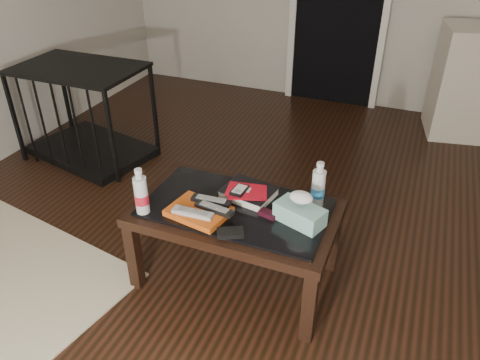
# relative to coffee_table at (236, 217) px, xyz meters

# --- Properties ---
(ground) EXTENTS (5.00, 5.00, 0.00)m
(ground) POSITION_rel_coffee_table_xyz_m (0.31, 0.21, -0.40)
(ground) COLOR black
(ground) RESTS_ON ground
(coffee_table) EXTENTS (1.00, 0.60, 0.46)m
(coffee_table) POSITION_rel_coffee_table_xyz_m (0.00, 0.00, 0.00)
(coffee_table) COLOR black
(coffee_table) RESTS_ON ground
(pet_crate) EXTENTS (1.01, 0.78, 0.71)m
(pet_crate) POSITION_rel_coffee_table_xyz_m (-1.59, 0.86, -0.17)
(pet_crate) COLOR black
(pet_crate) RESTS_ON ground
(magazines) EXTENTS (0.31, 0.26, 0.03)m
(magazines) POSITION_rel_coffee_table_xyz_m (-0.14, -0.13, 0.08)
(magazines) COLOR #C04D12
(magazines) RESTS_ON coffee_table
(remote_silver) EXTENTS (0.20, 0.06, 0.02)m
(remote_silver) POSITION_rel_coffee_table_xyz_m (-0.15, -0.18, 0.11)
(remote_silver) COLOR #A6A5AA
(remote_silver) RESTS_ON magazines
(remote_black_front) EXTENTS (0.21, 0.08, 0.02)m
(remote_black_front) POSITION_rel_coffee_table_xyz_m (-0.07, -0.11, 0.11)
(remote_black_front) COLOR black
(remote_black_front) RESTS_ON magazines
(remote_black_back) EXTENTS (0.20, 0.06, 0.02)m
(remote_black_back) POSITION_rel_coffee_table_xyz_m (-0.11, -0.05, 0.11)
(remote_black_back) COLOR black
(remote_black_back) RESTS_ON magazines
(textbook) EXTENTS (0.28, 0.24, 0.05)m
(textbook) POSITION_rel_coffee_table_xyz_m (0.02, 0.10, 0.09)
(textbook) COLOR black
(textbook) RESTS_ON coffee_table
(dvd_mailers) EXTENTS (0.21, 0.17, 0.01)m
(dvd_mailers) POSITION_rel_coffee_table_xyz_m (0.02, 0.08, 0.11)
(dvd_mailers) COLOR #B80C1C
(dvd_mailers) RESTS_ON textbook
(ipod) EXTENTS (0.07, 0.11, 0.02)m
(ipod) POSITION_rel_coffee_table_xyz_m (-0.01, 0.06, 0.12)
(ipod) COLOR black
(ipod) RESTS_ON dvd_mailers
(flip_phone) EXTENTS (0.10, 0.07, 0.02)m
(flip_phone) POSITION_rel_coffee_table_xyz_m (0.17, -0.02, 0.08)
(flip_phone) COLOR black
(flip_phone) RESTS_ON coffee_table
(wallet) EXTENTS (0.14, 0.12, 0.02)m
(wallet) POSITION_rel_coffee_table_xyz_m (0.06, -0.22, 0.07)
(wallet) COLOR black
(wallet) RESTS_ON coffee_table
(water_bottle_left) EXTENTS (0.08, 0.08, 0.24)m
(water_bottle_left) POSITION_rel_coffee_table_xyz_m (-0.40, -0.21, 0.18)
(water_bottle_left) COLOR silver
(water_bottle_left) RESTS_ON coffee_table
(water_bottle_right) EXTENTS (0.07, 0.07, 0.24)m
(water_bottle_right) POSITION_rel_coffee_table_xyz_m (0.36, 0.17, 0.18)
(water_bottle_right) COLOR white
(water_bottle_right) RESTS_ON coffee_table
(tissue_box) EXTENTS (0.26, 0.19, 0.09)m
(tissue_box) POSITION_rel_coffee_table_xyz_m (0.32, -0.01, 0.11)
(tissue_box) COLOR teal
(tissue_box) RESTS_ON coffee_table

